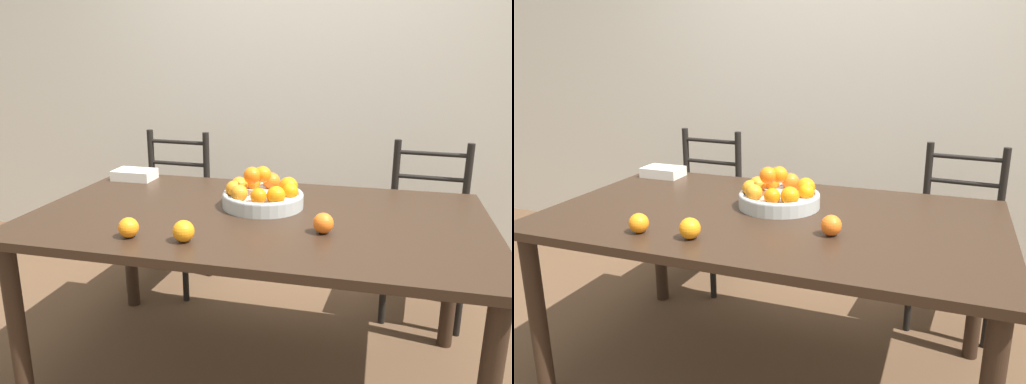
{
  "view_description": "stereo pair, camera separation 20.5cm",
  "coord_description": "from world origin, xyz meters",
  "views": [
    {
      "loc": [
        0.48,
        -1.91,
        1.42
      ],
      "look_at": [
        -0.0,
        0.0,
        0.86
      ],
      "focal_mm": 35.0,
      "sensor_mm": 36.0,
      "label": 1
    },
    {
      "loc": [
        0.68,
        -1.85,
        1.42
      ],
      "look_at": [
        -0.0,
        0.0,
        0.86
      ],
      "focal_mm": 35.0,
      "sensor_mm": 36.0,
      "label": 2
    }
  ],
  "objects": [
    {
      "name": "chair_left",
      "position": [
        -0.76,
        0.81,
        0.46
      ],
      "size": [
        0.44,
        0.42,
        0.95
      ],
      "rotation": [
        0.0,
        0.0,
        -0.05
      ],
      "color": "black",
      "rests_on": "ground_plane"
    },
    {
      "name": "fruit_bowl",
      "position": [
        -0.0,
        0.11,
        0.82
      ],
      "size": [
        0.35,
        0.35,
        0.18
      ],
      "color": "#B2B7B2",
      "rests_on": "dining_table"
    },
    {
      "name": "ground_plane",
      "position": [
        0.0,
        0.0,
        0.0
      ],
      "size": [
        12.0,
        12.0,
        0.0
      ],
      "primitive_type": "plane",
      "color": "brown"
    },
    {
      "name": "orange_loose_0",
      "position": [
        0.29,
        -0.16,
        0.81
      ],
      "size": [
        0.08,
        0.08,
        0.08
      ],
      "color": "orange",
      "rests_on": "dining_table"
    },
    {
      "name": "wall_back",
      "position": [
        0.0,
        1.54,
        1.3
      ],
      "size": [
        8.0,
        0.06,
        2.6
      ],
      "color": "beige",
      "rests_on": "ground_plane"
    },
    {
      "name": "chair_right",
      "position": [
        0.75,
        0.81,
        0.46
      ],
      "size": [
        0.45,
        0.43,
        0.95
      ],
      "rotation": [
        0.0,
        0.0,
        -0.08
      ],
      "color": "black",
      "rests_on": "ground_plane"
    },
    {
      "name": "orange_loose_2",
      "position": [
        -0.17,
        -0.37,
        0.81
      ],
      "size": [
        0.08,
        0.08,
        0.08
      ],
      "color": "orange",
      "rests_on": "dining_table"
    },
    {
      "name": "dining_table",
      "position": [
        0.0,
        0.0,
        0.69
      ],
      "size": [
        1.87,
        1.08,
        0.77
      ],
      "color": "black",
      "rests_on": "ground_plane"
    },
    {
      "name": "orange_loose_1",
      "position": [
        -0.38,
        -0.38,
        0.81
      ],
      "size": [
        0.07,
        0.07,
        0.07
      ],
      "color": "orange",
      "rests_on": "dining_table"
    },
    {
      "name": "book_stack",
      "position": [
        -0.77,
        0.41,
        0.79
      ],
      "size": [
        0.21,
        0.14,
        0.05
      ],
      "color": "silver",
      "rests_on": "dining_table"
    }
  ]
}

